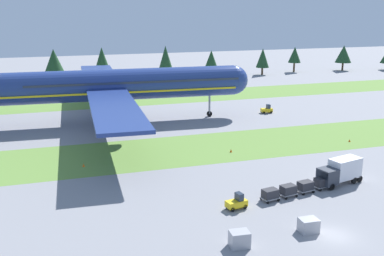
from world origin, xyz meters
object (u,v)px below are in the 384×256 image
(catering_truck, at_px, (340,171))
(taxiway_marker_2, at_px, (231,151))
(baggage_tug, at_px, (237,202))
(cargo_dolly_fourth, at_px, (322,182))
(uld_container_1, at_px, (309,225))
(uld_container_0, at_px, (239,239))
(cargo_dolly_lead, at_px, (270,194))
(cargo_dolly_second, at_px, (288,190))
(pushback_tractor, at_px, (267,109))
(cargo_dolly_third, at_px, (305,186))
(taxiway_marker_0, at_px, (349,140))
(taxiway_marker_1, at_px, (84,165))
(airliner, at_px, (112,85))

(catering_truck, relative_size, taxiway_marker_2, 13.62)
(baggage_tug, bearing_deg, catering_truck, -89.51)
(cargo_dolly_fourth, bearing_deg, catering_truck, -87.52)
(uld_container_1, bearing_deg, uld_container_0, -175.08)
(baggage_tug, xyz_separation_m, cargo_dolly_lead, (4.94, 0.91, 0.10))
(cargo_dolly_lead, relative_size, cargo_dolly_second, 1.00)
(baggage_tug, xyz_separation_m, cargo_dolly_second, (7.80, 1.43, 0.10))
(baggage_tug, relative_size, pushback_tractor, 1.05)
(cargo_dolly_lead, height_order, catering_truck, catering_truck)
(cargo_dolly_lead, relative_size, uld_container_1, 1.22)
(cargo_dolly_lead, height_order, cargo_dolly_third, same)
(taxiway_marker_0, bearing_deg, baggage_tug, -146.32)
(baggage_tug, bearing_deg, cargo_dolly_lead, -90.00)
(pushback_tractor, xyz_separation_m, taxiway_marker_2, (-19.26, -25.31, -0.55))
(uld_container_0, distance_m, taxiway_marker_1, 32.80)
(taxiway_marker_2, bearing_deg, taxiway_marker_0, -1.62)
(cargo_dolly_third, bearing_deg, cargo_dolly_lead, 90.00)
(uld_container_0, distance_m, taxiway_marker_0, 45.23)
(pushback_tractor, relative_size, taxiway_marker_1, 5.10)
(uld_container_0, distance_m, uld_container_1, 8.56)
(pushback_tractor, bearing_deg, uld_container_1, 161.03)
(baggage_tug, relative_size, cargo_dolly_third, 1.15)
(uld_container_1, xyz_separation_m, taxiway_marker_2, (2.79, 29.29, -0.50))
(taxiway_marker_0, bearing_deg, uld_container_0, -139.50)
(cargo_dolly_third, xyz_separation_m, taxiway_marker_0, (20.35, 18.70, -0.69))
(uld_container_1, distance_m, taxiway_marker_1, 36.47)
(cargo_dolly_second, bearing_deg, baggage_tug, 90.00)
(cargo_dolly_lead, xyz_separation_m, uld_container_0, (-8.34, -9.63, -0.07))
(cargo_dolly_fourth, distance_m, uld_container_0, 20.27)
(cargo_dolly_fourth, distance_m, taxiway_marker_2, 19.65)
(baggage_tug, relative_size, uld_container_0, 1.40)
(cargo_dolly_second, bearing_deg, catering_truck, -89.08)
(baggage_tug, xyz_separation_m, uld_container_0, (-3.40, -8.72, 0.04))
(cargo_dolly_lead, height_order, uld_container_1, cargo_dolly_lead)
(airliner, bearing_deg, cargo_dolly_third, 24.92)
(cargo_dolly_third, distance_m, uld_container_1, 11.37)
(uld_container_0, relative_size, taxiway_marker_1, 3.82)
(taxiway_marker_0, bearing_deg, airliner, 144.53)
(cargo_dolly_third, xyz_separation_m, taxiway_marker_1, (-27.25, 19.35, -0.66))
(catering_truck, bearing_deg, pushback_tractor, -27.16)
(taxiway_marker_1, bearing_deg, catering_truck, -28.39)
(cargo_dolly_lead, distance_m, pushback_tractor, 50.83)
(cargo_dolly_third, bearing_deg, airliner, 11.51)
(uld_container_1, bearing_deg, cargo_dolly_lead, 91.21)
(cargo_dolly_fourth, relative_size, catering_truck, 0.33)
(baggage_tug, relative_size, cargo_dolly_fourth, 1.15)
(airliner, relative_size, taxiway_marker_1, 142.36)
(cargo_dolly_second, xyz_separation_m, pushback_tractor, (19.39, 45.19, -0.10))
(cargo_dolly_second, bearing_deg, uld_container_1, 153.81)
(airliner, bearing_deg, baggage_tug, 12.45)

